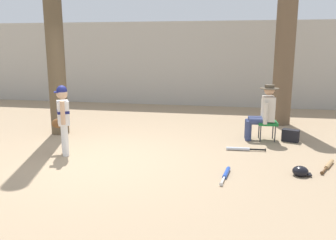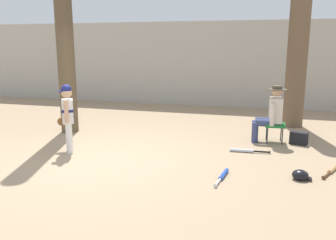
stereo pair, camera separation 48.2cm
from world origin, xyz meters
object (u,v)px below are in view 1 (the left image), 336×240
folding_stool (267,124)px  handbag_beside_stool (291,135)px  bat_wood_tan (328,165)px  batting_helmet_black (300,171)px  bat_blue_youth (226,174)px  seated_spectator (263,111)px  young_ballplayer (63,116)px  bat_aluminum_silver (241,149)px  tree_near_player (53,17)px  tree_behind_spectator (285,52)px

folding_stool → handbag_beside_stool: (0.49, -0.03, -0.23)m
bat_wood_tan → batting_helmet_black: (-0.54, -0.51, 0.04)m
bat_blue_youth → bat_wood_tan: (1.69, 0.74, 0.00)m
folding_stool → seated_spectator: bearing=-177.0°
folding_stool → seated_spectator: (-0.10, -0.01, 0.28)m
folding_stool → batting_helmet_black: bearing=-80.5°
seated_spectator → bat_wood_tan: bearing=-58.1°
young_ballplayer → seated_spectator: size_ratio=1.09×
bat_aluminum_silver → bat_wood_tan: same height
bat_blue_youth → bat_aluminum_silver: size_ratio=0.94×
tree_near_player → bat_aluminum_silver: size_ratio=7.73×
folding_stool → batting_helmet_black: 2.15m
bat_wood_tan → batting_helmet_black: 0.74m
seated_spectator → bat_wood_tan: 1.96m
handbag_beside_stool → bat_blue_youth: bearing=-119.4°
tree_near_player → seated_spectator: bearing=3.5°
young_ballplayer → bat_aluminum_silver: bearing=14.7°
tree_behind_spectator → young_ballplayer: size_ratio=3.39×
folding_stool → bat_aluminum_silver: 1.11m
handbag_beside_stool → batting_helmet_black: 2.08m
young_ballplayer → bat_blue_youth: bearing=-10.7°
young_ballplayer → bat_wood_tan: 4.76m
young_ballplayer → seated_spectator: 4.11m
seated_spectator → batting_helmet_black: seated_spectator is taller
tree_behind_spectator → bat_blue_youth: size_ratio=6.22×
young_ballplayer → folding_stool: 4.22m
bat_wood_tan → young_ballplayer: bearing=-178.0°
bat_blue_youth → seated_spectator: bearing=73.1°
tree_near_player → folding_stool: 5.19m
bat_blue_youth → batting_helmet_black: size_ratio=2.44×
handbag_beside_stool → bat_blue_youth: (-1.30, -2.30, -0.10)m
tree_behind_spectator → young_ballplayer: (-4.29, -3.46, -1.11)m
tree_near_player → batting_helmet_black: (5.02, -1.81, -2.54)m
batting_helmet_black → folding_stool: bearing=99.5°
tree_near_player → batting_helmet_black: 5.91m
seated_spectator → bat_blue_youth: seated_spectator is taller
folding_stool → handbag_beside_stool: folding_stool is taller
young_ballplayer → bat_aluminum_silver: size_ratio=1.72×
tree_behind_spectator → folding_stool: size_ratio=10.51×
seated_spectator → batting_helmet_black: size_ratio=4.13×
seated_spectator → tree_near_player: bearing=-176.5°
handbag_beside_stool → batting_helmet_black: size_ratio=1.17×
tree_behind_spectator → handbag_beside_stool: tree_behind_spectator is taller
bat_blue_youth → batting_helmet_black: bearing=11.3°
tree_near_player → folding_stool: size_ratio=13.92×
seated_spectator → bat_blue_youth: bearing=-106.9°
seated_spectator → tree_behind_spectator: bearing=71.5°
bat_blue_youth → handbag_beside_stool: bearing=60.6°
bat_wood_tan → bat_blue_youth: bearing=-156.4°
handbag_beside_stool → bat_blue_youth: handbag_beside_stool is taller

